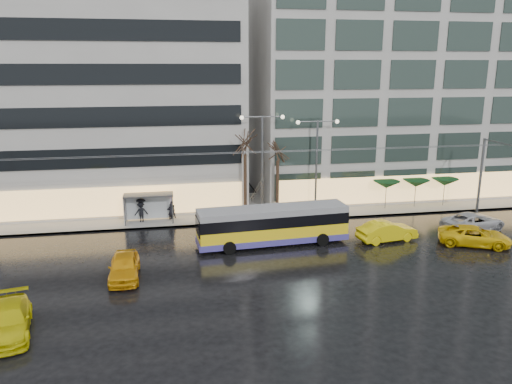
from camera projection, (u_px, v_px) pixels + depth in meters
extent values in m
plane|color=black|center=(263.00, 263.00, 34.72)|extent=(140.00, 140.00, 0.00)
cube|color=gray|center=(256.00, 206.00, 48.39)|extent=(80.00, 10.00, 0.15)
cube|color=slate|center=(266.00, 222.00, 43.67)|extent=(80.00, 0.10, 0.15)
cube|color=#A29F9B|center=(60.00, 89.00, 47.32)|extent=(34.00, 14.00, 22.00)
cube|color=#A29F9B|center=(405.00, 72.00, 52.98)|extent=(32.00, 14.00, 25.00)
cube|color=yellow|center=(273.00, 232.00, 38.13)|extent=(11.56, 3.19, 1.43)
cube|color=#443C97|center=(273.00, 238.00, 38.25)|extent=(11.60, 3.23, 0.48)
cube|color=black|center=(273.00, 219.00, 37.87)|extent=(11.58, 3.21, 0.86)
cube|color=gray|center=(273.00, 210.00, 37.71)|extent=(11.56, 3.19, 0.48)
cube|color=black|center=(343.00, 215.00, 39.28)|extent=(0.21, 2.19, 1.24)
cube|color=black|center=(198.00, 227.00, 36.53)|extent=(0.21, 2.19, 1.24)
cylinder|color=black|center=(312.00, 230.00, 40.24)|extent=(0.97, 0.40, 0.95)
cylinder|color=black|center=(322.00, 240.00, 38.01)|extent=(0.97, 0.40, 0.95)
cylinder|color=black|center=(223.00, 237.00, 38.51)|extent=(0.97, 0.40, 0.95)
cylinder|color=black|center=(229.00, 248.00, 36.27)|extent=(0.97, 0.40, 0.95)
cylinder|color=#595B60|center=(258.00, 191.00, 37.99)|extent=(0.31, 3.54, 2.50)
cylinder|color=#595B60|center=(256.00, 189.00, 38.43)|extent=(0.31, 3.54, 2.50)
cylinder|color=#595B60|center=(481.00, 176.00, 45.75)|extent=(0.24, 0.24, 7.00)
cube|color=#595B60|center=(503.00, 143.00, 42.52)|extent=(0.10, 5.00, 0.10)
cylinder|color=#595B60|center=(262.00, 152.00, 38.69)|extent=(42.00, 0.04, 0.04)
cylinder|color=#595B60|center=(261.00, 151.00, 39.17)|extent=(42.00, 0.04, 0.04)
cube|color=#595B60|center=(148.00, 195.00, 42.71)|extent=(4.20, 1.60, 0.12)
cube|color=silver|center=(149.00, 207.00, 43.68)|extent=(4.00, 0.05, 2.20)
cube|color=white|center=(125.00, 210.00, 42.66)|extent=(0.10, 1.40, 2.20)
cylinder|color=#595B60|center=(125.00, 212.00, 42.01)|extent=(0.10, 0.10, 2.40)
cylinder|color=#595B60|center=(126.00, 208.00, 43.34)|extent=(0.10, 0.10, 2.40)
cylinder|color=#595B60|center=(173.00, 210.00, 42.69)|extent=(0.10, 0.10, 2.40)
cylinder|color=#595B60|center=(172.00, 205.00, 44.03)|extent=(0.10, 0.10, 2.40)
cylinder|color=#595B60|center=(262.00, 167.00, 44.21)|extent=(0.18, 0.18, 9.00)
cylinder|color=#595B60|center=(252.00, 117.00, 42.97)|extent=(1.80, 0.10, 0.10)
cylinder|color=#595B60|center=(272.00, 117.00, 43.28)|extent=(1.80, 0.10, 0.10)
sphere|color=#FFF2CC|center=(242.00, 118.00, 42.83)|extent=(0.36, 0.36, 0.36)
sphere|color=#FFF2CC|center=(283.00, 117.00, 43.45)|extent=(0.36, 0.36, 0.36)
cylinder|color=#595B60|center=(316.00, 167.00, 45.13)|extent=(0.18, 0.18, 8.50)
cylinder|color=#595B60|center=(308.00, 122.00, 43.95)|extent=(1.80, 0.10, 0.10)
cylinder|color=#595B60|center=(327.00, 121.00, 44.26)|extent=(1.80, 0.10, 0.10)
sphere|color=#FFF2CC|center=(298.00, 122.00, 43.81)|extent=(0.36, 0.36, 0.36)
sphere|color=#FFF2CC|center=(337.00, 122.00, 44.43)|extent=(0.36, 0.36, 0.36)
cylinder|color=black|center=(245.00, 185.00, 44.56)|extent=(0.28, 0.28, 5.60)
cylinder|color=black|center=(277.00, 187.00, 45.36)|extent=(0.28, 0.28, 4.90)
cylinder|color=#595B60|center=(386.00, 197.00, 47.31)|extent=(0.06, 0.06, 2.20)
cone|color=#103C18|center=(386.00, 185.00, 47.01)|extent=(2.50, 2.50, 0.70)
cylinder|color=#595B60|center=(415.00, 195.00, 47.83)|extent=(0.06, 0.06, 2.20)
cone|color=#103C18|center=(416.00, 183.00, 47.53)|extent=(2.50, 2.50, 0.70)
cylinder|color=#595B60|center=(444.00, 194.00, 48.34)|extent=(0.06, 0.06, 2.20)
cone|color=#103C18|center=(445.00, 182.00, 48.05)|extent=(2.50, 2.50, 0.70)
imported|color=orange|center=(124.00, 267.00, 32.10)|extent=(1.94, 4.69, 1.59)
imported|color=yellow|center=(387.00, 231.00, 38.97)|extent=(4.96, 2.38, 1.57)
imported|color=yellow|center=(475.00, 236.00, 38.04)|extent=(5.81, 4.44, 1.47)
imported|color=#CFC50A|center=(9.00, 321.00, 25.43)|extent=(2.99, 5.38, 1.47)
imported|color=#BBBCC1|center=(473.00, 222.00, 41.38)|extent=(5.97, 3.81, 1.53)
imported|color=black|center=(171.00, 212.00, 43.73)|extent=(0.57, 0.39, 1.52)
imported|color=#FF546C|center=(171.00, 201.00, 43.48)|extent=(1.00, 1.02, 0.88)
imported|color=black|center=(171.00, 209.00, 44.18)|extent=(0.98, 0.90, 1.63)
imported|color=black|center=(141.00, 212.00, 43.19)|extent=(1.27, 0.89, 1.78)
imported|color=black|center=(141.00, 202.00, 42.98)|extent=(0.98, 0.98, 0.72)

